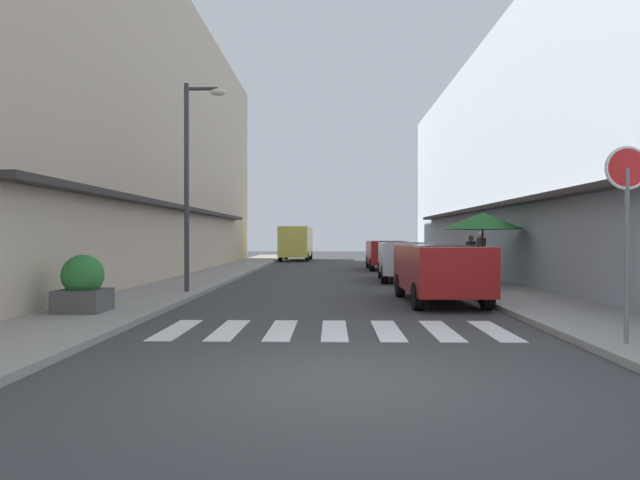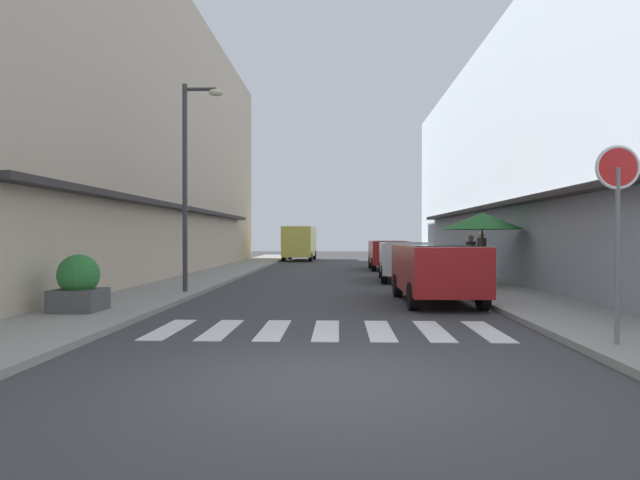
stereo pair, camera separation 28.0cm
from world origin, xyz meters
name	(u,v)px [view 1 (the left image)]	position (x,y,z in m)	size (l,w,h in m)	color
ground_plane	(333,280)	(0.00, 14.85, 0.00)	(81.65, 81.65, 0.00)	#38383A
sidewalk_left	(205,278)	(-4.95, 14.85, 0.06)	(2.43, 51.96, 0.12)	gray
sidewalk_right	(462,279)	(4.95, 14.85, 0.06)	(2.43, 51.96, 0.12)	gray
building_row_left	(119,130)	(-8.66, 15.70, 5.97)	(5.50, 35.40, 11.95)	#C6B299
building_row_right	(551,156)	(8.66, 15.70, 4.86)	(5.50, 35.40, 9.73)	#939EA8
crosswalk	(334,330)	(0.00, 3.50, 0.01)	(6.15, 2.20, 0.01)	silver
parked_car_near	(439,267)	(2.68, 7.63, 0.92)	(1.88, 4.23, 1.47)	maroon
parked_car_mid	(404,257)	(2.68, 14.56, 0.92)	(1.96, 4.09, 1.47)	silver
parked_car_far	(386,252)	(2.68, 21.47, 0.92)	(1.82, 3.97, 1.47)	maroon
delivery_van	(296,240)	(-2.53, 31.98, 1.41)	(2.13, 5.45, 2.37)	#D8CC4C
round_street_sign	(627,192)	(4.28, 1.81, 2.34)	(0.65, 0.07, 2.90)	slate
street_lamp	(193,166)	(-4.00, 9.22, 3.69)	(1.19, 0.28, 5.91)	#38383D
cafe_umbrella	(483,221)	(4.84, 11.58, 2.18)	(2.62, 2.62, 2.34)	#262626
planter_corner	(83,285)	(-5.24, 5.00, 0.67)	(0.96, 0.96, 1.19)	#4C4C4C
pedestrian_walking_near	(481,254)	(5.37, 13.70, 1.04)	(0.34, 0.34, 1.75)	#282B33
pedestrian_walking_far	(471,257)	(4.75, 12.73, 0.96)	(0.34, 0.34, 1.61)	#282B33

